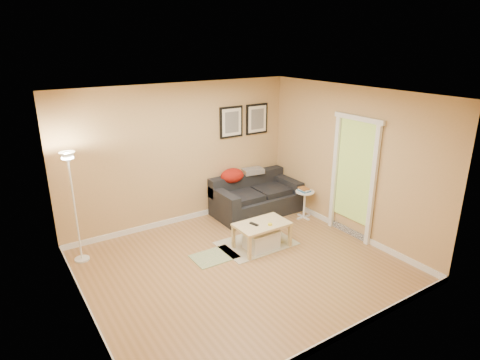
{
  "coord_description": "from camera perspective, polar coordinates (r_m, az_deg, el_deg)",
  "views": [
    {
      "loc": [
        -2.99,
        -4.6,
        3.3
      ],
      "look_at": [
        0.55,
        0.85,
        1.05
      ],
      "focal_mm": 30.46,
      "sensor_mm": 36.0,
      "label": 1
    }
  ],
  "objects": [
    {
      "name": "floor_lamp",
      "position": [
        6.67,
        -22.09,
        -4.06
      ],
      "size": [
        0.23,
        0.23,
        1.77
      ],
      "primitive_type": null,
      "color": "white",
      "rests_on": "ground"
    },
    {
      "name": "baseboard_back",
      "position": [
        7.94,
        -7.87,
        -5.28
      ],
      "size": [
        4.5,
        0.02,
        0.1
      ],
      "primitive_type": "cube",
      "color": "white",
      "rests_on": "ground"
    },
    {
      "name": "area_rug",
      "position": [
        7.03,
        2.3,
        -8.85
      ],
      "size": [
        1.25,
        0.85,
        0.01
      ],
      "primitive_type": "cube",
      "color": "#BEB997",
      "rests_on": "ground"
    },
    {
      "name": "remote_control",
      "position": [
        6.67,
        1.96,
        -6.19
      ],
      "size": [
        0.09,
        0.17,
        0.02
      ],
      "primitive_type": "cube",
      "rotation": [
        0.0,
        0.0,
        0.27
      ],
      "color": "black",
      "rests_on": "coffee_table"
    },
    {
      "name": "tape_roll",
      "position": [
        6.66,
        4.23,
        -6.21
      ],
      "size": [
        0.07,
        0.07,
        0.03
      ],
      "primitive_type": "cylinder",
      "color": "yellow",
      "rests_on": "coffee_table"
    },
    {
      "name": "storage_bin",
      "position": [
        6.82,
        3.01,
        -8.32
      ],
      "size": [
        0.54,
        0.39,
        0.33
      ],
      "primitive_type": null,
      "color": "white",
      "rests_on": "ground"
    },
    {
      "name": "framed_print_left",
      "position": [
        7.88,
        -1.24,
        8.11
      ],
      "size": [
        0.5,
        0.04,
        0.6
      ],
      "primitive_type": null,
      "color": "black",
      "rests_on": "wall_back"
    },
    {
      "name": "coffee_table",
      "position": [
        6.82,
        3.07,
        -7.76
      ],
      "size": [
        0.95,
        0.66,
        0.44
      ],
      "primitive_type": null,
      "rotation": [
        0.0,
        0.0,
        -0.14
      ],
      "color": "#E0C988",
      "rests_on": "ground"
    },
    {
      "name": "green_runner",
      "position": [
        6.65,
        -3.61,
        -10.64
      ],
      "size": [
        0.7,
        0.5,
        0.01
      ],
      "primitive_type": "cube",
      "color": "#668C4C",
      "rests_on": "ground"
    },
    {
      "name": "baseboard_right",
      "position": [
        7.69,
        14.25,
        -6.55
      ],
      "size": [
        0.02,
        4.0,
        0.1
      ],
      "primitive_type": "cube",
      "color": "white",
      "rests_on": "ground"
    },
    {
      "name": "wall_back",
      "position": [
        7.52,
        -8.33,
        3.46
      ],
      "size": [
        4.5,
        0.0,
        4.5
      ],
      "primitive_type": "plane",
      "rotation": [
        1.57,
        0.0,
        0.0
      ],
      "color": "tan",
      "rests_on": "ground"
    },
    {
      "name": "ceiling",
      "position": [
        5.53,
        0.02,
        11.82
      ],
      "size": [
        4.5,
        4.5,
        0.0
      ],
      "primitive_type": "plane",
      "rotation": [
        3.14,
        0.0,
        0.0
      ],
      "color": "white",
      "rests_on": "wall_back"
    },
    {
      "name": "wall_front",
      "position": [
        4.44,
        14.38,
        -8.34
      ],
      "size": [
        4.5,
        0.0,
        4.5
      ],
      "primitive_type": "plane",
      "rotation": [
        -1.57,
        0.0,
        0.0
      ],
      "color": "tan",
      "rests_on": "ground"
    },
    {
      "name": "doorway",
      "position": [
        7.21,
        15.52,
        -0.03
      ],
      "size": [
        0.12,
        1.01,
        2.13
      ],
      "primitive_type": null,
      "color": "white",
      "rests_on": "ground"
    },
    {
      "name": "framed_print_right",
      "position": [
        8.2,
        2.37,
        8.54
      ],
      "size": [
        0.5,
        0.04,
        0.6
      ],
      "primitive_type": null,
      "color": "black",
      "rests_on": "wall_back"
    },
    {
      "name": "red_throw",
      "position": [
        7.98,
        -1.09,
        0.61
      ],
      "size": [
        0.48,
        0.36,
        0.28
      ],
      "primitive_type": null,
      "color": "#AC220F",
      "rests_on": "sofa"
    },
    {
      "name": "plaid_throw",
      "position": [
        8.24,
        1.8,
        1.27
      ],
      "size": [
        0.45,
        0.32,
        0.1
      ],
      "primitive_type": null,
      "rotation": [
        0.0,
        0.0,
        -0.14
      ],
      "color": "tan",
      "rests_on": "sofa"
    },
    {
      "name": "baseboard_left",
      "position": [
        5.68,
        -20.22,
        -17.14
      ],
      "size": [
        0.02,
        4.0,
        0.1
      ],
      "primitive_type": "cube",
      "color": "white",
      "rests_on": "ground"
    },
    {
      "name": "book_stack",
      "position": [
        7.88,
        8.96,
        -1.31
      ],
      "size": [
        0.21,
        0.25,
        0.07
      ],
      "primitive_type": null,
      "rotation": [
        0.0,
        0.0,
        0.2
      ],
      "color": "#2F668E",
      "rests_on": "side_table"
    },
    {
      "name": "wall_left",
      "position": [
        5.07,
        -21.93,
        -5.61
      ],
      "size": [
        0.0,
        4.0,
        4.0
      ],
      "primitive_type": "plane",
      "rotation": [
        1.57,
        0.0,
        1.57
      ],
      "color": "tan",
      "rests_on": "ground"
    },
    {
      "name": "sofa",
      "position": [
        8.08,
        2.31,
        -2.15
      ],
      "size": [
        1.7,
        0.9,
        0.75
      ],
      "primitive_type": null,
      "color": "black",
      "rests_on": "ground"
    },
    {
      "name": "floor",
      "position": [
        6.4,
        0.01,
        -11.93
      ],
      "size": [
        4.5,
        4.5,
        0.0
      ],
      "primitive_type": "plane",
      "color": "#A57546",
      "rests_on": "ground"
    },
    {
      "name": "wall_right",
      "position": [
        7.26,
        15.1,
        2.42
      ],
      "size": [
        0.0,
        4.0,
        4.0
      ],
      "primitive_type": "plane",
      "rotation": [
        1.57,
        0.0,
        -1.57
      ],
      "color": "tan",
      "rests_on": "ground"
    },
    {
      "name": "baseboard_front",
      "position": [
        5.13,
        13.08,
        -20.8
      ],
      "size": [
        4.5,
        0.02,
        0.1
      ],
      "primitive_type": "cube",
      "color": "white",
      "rests_on": "ground"
    },
    {
      "name": "side_table",
      "position": [
        7.98,
        8.99,
        -3.42
      ],
      "size": [
        0.36,
        0.36,
        0.55
      ],
      "primitive_type": null,
      "color": "white",
      "rests_on": "ground"
    }
  ]
}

